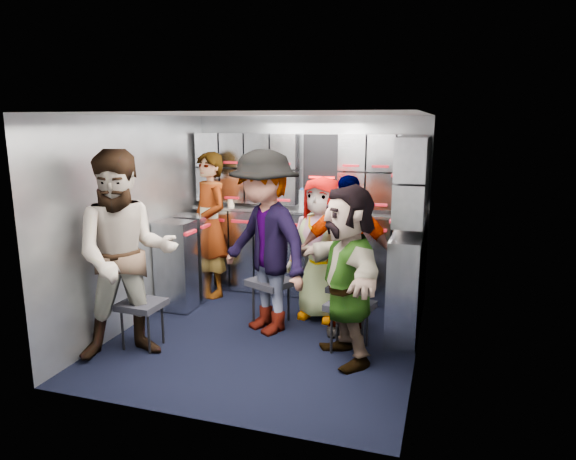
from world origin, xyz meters
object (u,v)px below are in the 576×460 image
(jump_seat_center, at_px, (325,275))
(attendant_arc_d, at_px, (346,256))
(attendant_standing, at_px, (210,225))
(attendant_arc_c, at_px, (321,249))
(jump_seat_mid_left, at_px, (271,285))
(jump_seat_near_left, at_px, (142,307))
(attendant_arc_a, at_px, (126,256))
(jump_seat_near_right, at_px, (350,308))
(attendant_arc_e, at_px, (347,274))
(jump_seat_mid_right, at_px, (348,290))
(attendant_arc_b, at_px, (264,243))

(jump_seat_center, xyz_separation_m, attendant_arc_d, (0.32, -0.51, 0.37))
(attendant_standing, relative_size, attendant_arc_c, 1.14)
(attendant_arc_d, bearing_deg, jump_seat_mid_left, 172.11)
(attendant_arc_c, bearing_deg, jump_seat_near_left, -128.42)
(jump_seat_near_left, relative_size, attendant_arc_a, 0.24)
(attendant_arc_a, relative_size, attendant_arc_d, 1.17)
(jump_seat_center, bearing_deg, attendant_arc_d, -57.95)
(jump_seat_near_left, bearing_deg, jump_seat_mid_left, 43.10)
(jump_seat_near_right, height_order, attendant_arc_e, attendant_arc_e)
(jump_seat_mid_right, xyz_separation_m, attendant_arc_a, (-1.70, -1.23, 0.53))
(attendant_standing, bearing_deg, attendant_arc_b, -2.12)
(jump_seat_mid_left, relative_size, attendant_standing, 0.30)
(jump_seat_mid_right, height_order, attendant_arc_d, attendant_arc_d)
(attendant_standing, relative_size, attendant_arc_a, 0.93)
(jump_seat_mid_right, bearing_deg, jump_seat_mid_left, -167.07)
(jump_seat_near_left, relative_size, jump_seat_mid_right, 1.03)
(jump_seat_near_right, height_order, attendant_arc_d, attendant_arc_d)
(attendant_arc_b, height_order, attendant_arc_c, attendant_arc_b)
(attendant_arc_e, bearing_deg, jump_seat_mid_left, -155.57)
(jump_seat_mid_left, xyz_separation_m, attendant_arc_a, (-0.94, -1.06, 0.49))
(jump_seat_mid_right, relative_size, jump_seat_near_right, 0.93)
(jump_seat_mid_left, xyz_separation_m, jump_seat_mid_right, (0.76, 0.17, -0.04))
(jump_seat_near_left, relative_size, jump_seat_mid_left, 0.85)
(jump_seat_near_left, xyz_separation_m, attendant_arc_b, (0.94, 0.70, 0.51))
(attendant_arc_b, xyz_separation_m, attendant_arc_d, (0.76, 0.17, -0.11))
(jump_seat_mid_right, distance_m, attendant_standing, 1.86)
(attendant_arc_d, xyz_separation_m, attendant_arc_e, (0.12, -0.55, -0.01))
(jump_seat_mid_left, distance_m, attendant_standing, 1.25)
(jump_seat_mid_right, distance_m, attendant_arc_b, 0.99)
(attendant_arc_d, bearing_deg, attendant_arc_e, -84.92)
(jump_seat_near_right, height_order, attendant_arc_a, attendant_arc_a)
(jump_seat_near_left, bearing_deg, attendant_standing, 91.47)
(jump_seat_mid_left, bearing_deg, attendant_arc_d, -0.42)
(jump_seat_mid_left, height_order, attendant_arc_e, attendant_arc_e)
(attendant_arc_a, xyz_separation_m, attendant_arc_d, (1.70, 1.05, -0.13))
(jump_seat_center, height_order, jump_seat_mid_right, jump_seat_center)
(jump_seat_mid_right, height_order, jump_seat_near_right, jump_seat_near_right)
(jump_seat_center, height_order, attendant_standing, attendant_standing)
(attendant_arc_c, bearing_deg, jump_seat_mid_left, -133.08)
(jump_seat_mid_left, xyz_separation_m, attendant_arc_c, (0.44, 0.33, 0.33))
(jump_seat_near_left, bearing_deg, jump_seat_mid_right, 31.81)
(jump_seat_mid_right, bearing_deg, attendant_arc_c, 154.76)
(attendant_standing, height_order, attendant_arc_a, attendant_arc_a)
(jump_seat_near_right, bearing_deg, jump_seat_center, 116.59)
(jump_seat_near_right, distance_m, attendant_arc_c, 0.90)
(jump_seat_center, relative_size, attendant_arc_c, 0.31)
(jump_seat_mid_right, bearing_deg, attendant_arc_e, -80.46)
(attendant_arc_b, xyz_separation_m, attendant_arc_c, (0.44, 0.51, -0.15))
(jump_seat_center, xyz_separation_m, attendant_standing, (-1.42, 0.13, 0.44))
(attendant_arc_e, bearing_deg, jump_seat_mid_right, 156.35)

